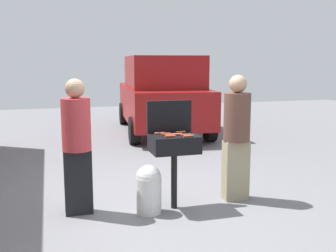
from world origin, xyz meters
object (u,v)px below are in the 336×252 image
object	(u,v)px
hot_dog_1	(168,135)
hot_dog_7	(189,136)
propane_tank	(149,188)
person_right	(237,133)
hot_dog_2	(186,135)
hot_dog_5	(160,133)
hot_dog_8	(165,133)
person_left	(77,142)
hot_dog_4	(181,132)
hot_dog_3	(177,134)
parked_minivan	(162,94)
bbq_grill	(174,146)
hot_dog_0	(170,136)
hot_dog_6	(170,135)

from	to	relation	value
hot_dog_1	hot_dog_7	size ratio (longest dim) A/B	1.00
propane_tank	person_right	world-z (taller)	person_right
hot_dog_2	hot_dog_5	world-z (taller)	same
person_right	hot_dog_5	bearing A→B (deg)	-4.14
hot_dog_2	person_right	distance (m)	0.80
hot_dog_8	person_left	world-z (taller)	person_left
hot_dog_4	hot_dog_8	size ratio (longest dim) A/B	1.00
hot_dog_5	person_left	xyz separation A→B (m)	(-1.04, 0.04, -0.06)
hot_dog_1	hot_dog_3	xyz separation A→B (m)	(0.12, -0.00, 0.00)
person_right	parked_minivan	bearing A→B (deg)	-97.15
hot_dog_1	hot_dog_4	xyz separation A→B (m)	(0.21, 0.13, 0.00)
hot_dog_4	parked_minivan	bearing A→B (deg)	76.83
hot_dog_1	person_left	world-z (taller)	person_left
propane_tank	person_right	xyz separation A→B (m)	(1.27, 0.16, 0.61)
bbq_grill	propane_tank	world-z (taller)	bbq_grill
hot_dog_3	hot_dog_4	distance (m)	0.16
hot_dog_8	person_right	distance (m)	1.01
hot_dog_1	hot_dog_7	distance (m)	0.27
hot_dog_2	parked_minivan	distance (m)	5.76
hot_dog_0	hot_dog_1	distance (m)	0.11
hot_dog_2	hot_dog_4	distance (m)	0.20
hot_dog_8	parked_minivan	bearing A→B (deg)	74.73
hot_dog_3	parked_minivan	size ratio (longest dim) A/B	0.03
hot_dog_2	hot_dog_3	xyz separation A→B (m)	(-0.10, 0.07, 0.00)
hot_dog_4	hot_dog_5	world-z (taller)	same
hot_dog_3	bbq_grill	bearing A→B (deg)	161.11
person_left	parked_minivan	bearing A→B (deg)	69.53
bbq_grill	hot_dog_5	bearing A→B (deg)	141.55
hot_dog_2	person_right	xyz separation A→B (m)	(0.79, 0.17, -0.05)
hot_dog_2	person_left	bearing A→B (deg)	169.49
hot_dog_2	hot_dog_1	bearing A→B (deg)	161.00
hot_dog_3	person_left	distance (m)	1.24
hot_dog_1	hot_dog_6	size ratio (longest dim) A/B	1.00
bbq_grill	hot_dog_6	distance (m)	0.18
hot_dog_5	hot_dog_6	xyz separation A→B (m)	(0.09, -0.17, 0.00)
hot_dog_8	hot_dog_0	bearing A→B (deg)	-88.49
hot_dog_4	parked_minivan	distance (m)	5.56
bbq_grill	propane_tank	distance (m)	0.61
hot_dog_1	hot_dog_8	world-z (taller)	same
hot_dog_6	person_right	world-z (taller)	person_right
hot_dog_4	person_right	world-z (taller)	person_right
propane_tank	hot_dog_8	bearing A→B (deg)	30.84
hot_dog_6	person_right	xyz separation A→B (m)	(0.98, 0.13, -0.05)
hot_dog_2	parked_minivan	xyz separation A→B (m)	(1.27, 5.62, 0.05)
hot_dog_2	propane_tank	size ratio (longest dim) A/B	0.21
person_left	hot_dog_6	bearing A→B (deg)	-5.03
bbq_grill	hot_dog_6	xyz separation A→B (m)	(-0.06, -0.04, 0.16)
person_left	hot_dog_1	bearing A→B (deg)	-3.51
hot_dog_1	hot_dog_6	xyz separation A→B (m)	(0.02, -0.03, 0.00)
hot_dog_3	hot_dog_6	distance (m)	0.10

